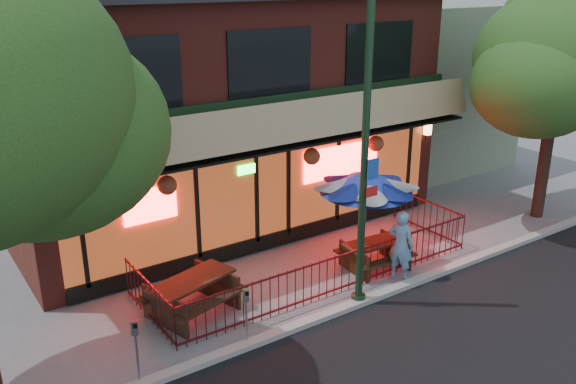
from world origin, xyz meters
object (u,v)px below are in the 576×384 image
at_px(picnic_table_left, 192,291).
at_px(pedestrian, 401,245).
at_px(street_light, 364,171).
at_px(parking_meter_near, 246,308).
at_px(parking_meter_far, 136,342).
at_px(patio_umbrella, 366,181).
at_px(picnic_table_right, 375,250).
at_px(street_tree_right, 559,52).

relative_size(picnic_table_left, pedestrian, 1.30).
relative_size(street_light, parking_meter_near, 5.60).
height_order(street_light, parking_meter_far, street_light).
xyz_separation_m(picnic_table_left, pedestrian, (4.90, -1.36, 0.33)).
relative_size(picnic_table_left, patio_umbrella, 0.87).
distance_m(patio_umbrella, parking_meter_near, 4.79).
bearing_deg(parking_meter_far, picnic_table_right, 9.34).
height_order(picnic_table_left, parking_meter_near, parking_meter_near).
height_order(patio_umbrella, parking_meter_far, patio_umbrella).
height_order(picnic_table_left, pedestrian, pedestrian).
bearing_deg(picnic_table_left, pedestrian, -15.45).
xyz_separation_m(street_tree_right, parking_meter_far, (-13.25, -0.99, -4.05)).
bearing_deg(patio_umbrella, pedestrian, -79.48).
distance_m(picnic_table_left, pedestrian, 5.10).
height_order(picnic_table_left, parking_meter_far, parking_meter_far).
height_order(pedestrian, parking_meter_near, pedestrian).
bearing_deg(parking_meter_far, picnic_table_left, 41.90).
bearing_deg(pedestrian, street_tree_right, -107.94).
distance_m(street_light, patio_umbrella, 2.21).
bearing_deg(street_tree_right, parking_meter_near, -174.87).
xyz_separation_m(picnic_table_right, pedestrian, (0.12, -0.75, 0.41)).
distance_m(picnic_table_left, parking_meter_near, 1.77).
relative_size(picnic_table_right, pedestrian, 1.02).
bearing_deg(picnic_table_right, pedestrian, -81.00).
relative_size(street_tree_right, picnic_table_right, 3.92).
xyz_separation_m(pedestrian, parking_meter_far, (-6.81, -0.35, 0.02)).
height_order(street_tree_right, patio_umbrella, street_tree_right).
distance_m(picnic_table_right, patio_umbrella, 1.80).
xyz_separation_m(picnic_table_left, parking_meter_near, (0.36, -1.71, 0.30)).
distance_m(parking_meter_near, parking_meter_far, 2.27).
bearing_deg(picnic_table_right, parking_meter_far, -170.66).
xyz_separation_m(patio_umbrella, parking_meter_far, (-6.61, -1.45, -1.34)).
relative_size(patio_umbrella, parking_meter_far, 1.97).
bearing_deg(picnic_table_left, street_light, -27.42).
bearing_deg(street_light, picnic_table_right, 36.59).
bearing_deg(street_tree_right, picnic_table_right, 179.00).
bearing_deg(pedestrian, picnic_table_left, 51.01).
height_order(street_tree_right, pedestrian, street_tree_right).
bearing_deg(picnic_table_right, patio_umbrella, 103.72).
xyz_separation_m(picnic_table_left, parking_meter_far, (-1.91, -1.71, 0.36)).
bearing_deg(picnic_table_right, street_tree_right, -1.00).
xyz_separation_m(street_light, picnic_table_right, (1.49, 1.10, -2.67)).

